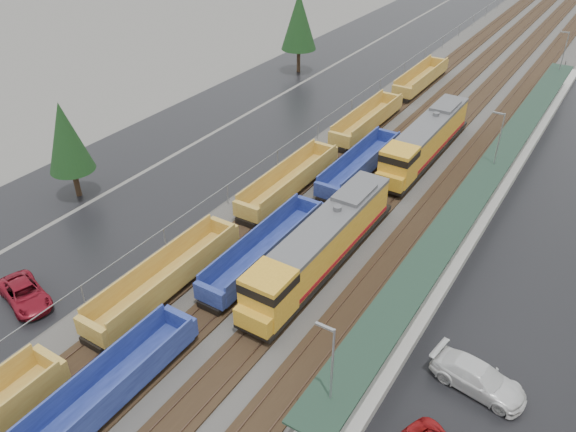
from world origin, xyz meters
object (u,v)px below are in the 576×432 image
Objects in this scene: well_string_yellow at (236,224)px; well_string_blue at (101,397)px; parked_car_west_c at (25,294)px; parked_car_east_c at (478,378)px; locomotive_trail at (424,141)px; locomotive_lead at (320,246)px.

well_string_blue is at bearing -77.30° from well_string_yellow.
parked_car_west_c is 30.19m from parked_car_east_c.
parked_car_east_c is (13.20, -25.53, -1.47)m from locomotive_trail.
locomotive_lead is 14.03m from parked_car_east_c.
well_string_blue is 14.05× the size of parked_car_east_c.
well_string_blue is 11.99m from parked_car_west_c.
well_string_blue reaches higher than parked_car_east_c.
locomotive_trail reaches higher than well_string_blue.
parked_car_west_c is (-11.49, 3.42, -0.41)m from well_string_blue.
well_string_yellow is 1.22× the size of well_string_blue.
locomotive_lead is 17.82m from well_string_blue.
locomotive_trail is at bearing 90.00° from locomotive_lead.
well_string_yellow reaches higher than parked_car_east_c.
well_string_yellow is 18.19m from well_string_blue.
well_string_blue is (-4.00, -17.32, -1.16)m from locomotive_lead.
parked_car_west_c is at bearing -117.59° from well_string_yellow.
well_string_yellow is at bearing 85.23° from parked_car_east_c.
locomotive_lead is at bearing 79.45° from parked_car_east_c.
parked_car_west_c is (-15.49, -34.91, -1.57)m from locomotive_trail.
well_string_blue is (-4.00, -38.32, -1.16)m from locomotive_trail.
well_string_yellow is at bearing -111.25° from locomotive_trail.
parked_car_west_c is 0.92× the size of parked_car_east_c.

